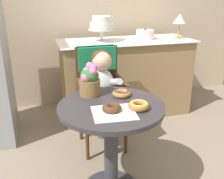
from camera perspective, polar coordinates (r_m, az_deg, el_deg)
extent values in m
cylinder|color=#332D33|center=(1.76, -0.22, -3.81)|extent=(0.72, 0.72, 0.03)
cylinder|color=#333338|center=(1.94, -0.20, -13.54)|extent=(0.10, 0.10, 0.69)
cube|color=#472D19|center=(2.42, -2.25, -2.70)|extent=(0.42, 0.42, 0.04)
cube|color=#472D19|center=(2.51, -3.37, 4.26)|extent=(0.40, 0.04, 0.46)
cube|color=#472D19|center=(2.35, -6.80, -0.68)|extent=(0.04, 0.38, 0.18)
cube|color=#472D19|center=(2.43, 2.07, 0.22)|extent=(0.04, 0.38, 0.18)
cube|color=#197247|center=(2.48, -3.43, 6.92)|extent=(0.36, 0.11, 0.22)
cylinder|color=#472D19|center=(2.35, -5.43, -10.41)|extent=(0.03, 0.03, 0.45)
cylinder|color=#472D19|center=(2.42, 3.06, -9.22)|extent=(0.03, 0.03, 0.45)
cylinder|color=#472D19|center=(2.66, -6.91, -6.50)|extent=(0.03, 0.03, 0.45)
cylinder|color=#472D19|center=(2.73, 0.60, -5.59)|extent=(0.03, 0.03, 0.45)
ellipsoid|color=silver|center=(2.34, -2.19, 0.98)|extent=(0.22, 0.16, 0.30)
sphere|color=#E0B293|center=(2.26, -2.21, 6.29)|extent=(0.17, 0.17, 0.17)
ellipsoid|color=#4C2D19|center=(2.28, -2.34, 6.95)|extent=(0.17, 0.17, 0.14)
cylinder|color=silver|center=(2.22, -4.04, 1.22)|extent=(0.08, 0.23, 0.13)
sphere|color=#E0B293|center=(2.18, -3.32, -1.14)|extent=(0.06, 0.06, 0.06)
cylinder|color=silver|center=(2.27, 0.66, 1.67)|extent=(0.08, 0.23, 0.13)
sphere|color=#E0B293|center=(2.22, 0.99, -0.69)|extent=(0.06, 0.06, 0.06)
cylinder|color=#3F4760|center=(2.30, -3.00, -2.39)|extent=(0.09, 0.22, 0.09)
cylinder|color=#3F4760|center=(2.27, -2.29, -7.38)|extent=(0.08, 0.08, 0.26)
cylinder|color=#3F4760|center=(2.32, -0.36, -2.09)|extent=(0.09, 0.22, 0.09)
cylinder|color=#3F4760|center=(2.30, 0.40, -7.03)|extent=(0.08, 0.08, 0.26)
cube|color=white|center=(1.64, 0.41, -5.09)|extent=(0.29, 0.27, 0.00)
torus|color=#936033|center=(1.70, 5.86, -3.53)|extent=(0.14, 0.14, 0.04)
torus|color=gold|center=(1.69, 5.87, -3.17)|extent=(0.12, 0.12, 0.02)
torus|color=#4C2D19|center=(1.65, -0.06, -4.08)|extent=(0.12, 0.12, 0.04)
torus|color=#512D1E|center=(1.65, -0.06, -3.70)|extent=(0.11, 0.11, 0.02)
torus|color=#AD7542|center=(1.89, 2.11, -0.81)|extent=(0.14, 0.14, 0.04)
torus|color=#512D1E|center=(1.89, 2.12, -0.49)|extent=(0.12, 0.12, 0.02)
cylinder|color=brown|center=(1.90, -4.85, 0.48)|extent=(0.15, 0.15, 0.12)
ellipsoid|color=#38662D|center=(1.87, -4.94, 3.07)|extent=(0.14, 0.14, 0.10)
sphere|color=#CC6699|center=(1.86, -4.11, 4.67)|extent=(0.06, 0.06, 0.06)
sphere|color=#CC6699|center=(1.88, -4.86, 5.14)|extent=(0.06, 0.06, 0.06)
sphere|color=#CC6699|center=(1.87, -5.50, 4.08)|extent=(0.06, 0.06, 0.06)
sphere|color=#CC6699|center=(1.84, -5.80, 2.54)|extent=(0.07, 0.07, 0.07)
sphere|color=#CC6699|center=(1.83, -4.18, 3.88)|extent=(0.05, 0.05, 0.05)
cube|color=#93754C|center=(3.16, 2.97, 2.59)|extent=(1.50, 0.56, 0.90)
cube|color=white|center=(3.05, 3.13, 10.57)|extent=(1.56, 0.62, 0.01)
cylinder|color=silver|center=(2.97, -2.25, 10.47)|extent=(0.16, 0.16, 0.01)
cylinder|color=silver|center=(2.96, -2.26, 11.71)|extent=(0.03, 0.03, 0.12)
cylinder|color=silver|center=(2.95, -2.28, 12.94)|extent=(0.30, 0.30, 0.01)
cylinder|color=white|center=(2.94, -2.29, 13.74)|extent=(0.26, 0.25, 0.08)
cylinder|color=beige|center=(2.95, -2.29, 13.23)|extent=(0.26, 0.26, 0.01)
cylinder|color=white|center=(2.94, -2.31, 15.09)|extent=(0.21, 0.21, 0.07)
cylinder|color=beige|center=(2.94, -2.31, 14.65)|extent=(0.21, 0.21, 0.01)
cylinder|color=silver|center=(3.15, 7.23, 11.80)|extent=(0.21, 0.21, 0.11)
sphere|color=red|center=(3.14, 7.28, 12.98)|extent=(0.02, 0.02, 0.02)
cylinder|color=#B28C47|center=(3.27, 14.20, 10.88)|extent=(0.09, 0.09, 0.01)
cylinder|color=#B28C47|center=(3.26, 14.34, 12.39)|extent=(0.02, 0.02, 0.16)
cone|color=silver|center=(3.24, 14.55, 14.74)|extent=(0.15, 0.15, 0.11)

